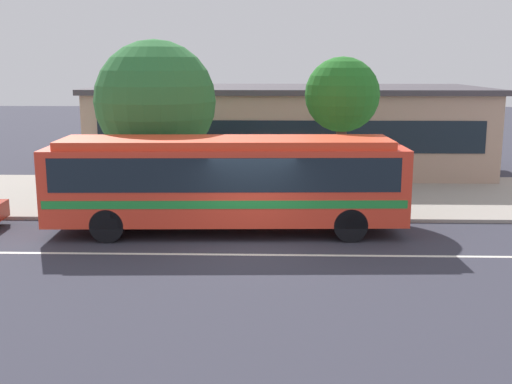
{
  "coord_description": "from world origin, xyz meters",
  "views": [
    {
      "loc": [
        0.6,
        -17.49,
        5.15
      ],
      "look_at": [
        0.07,
        1.45,
        1.3
      ],
      "focal_mm": 44.61,
      "sensor_mm": 36.0,
      "label": 1
    }
  ],
  "objects": [
    {
      "name": "sidewalk_slab",
      "position": [
        0.0,
        6.91,
        0.06
      ],
      "size": [
        60.0,
        8.0,
        0.12
      ],
      "primitive_type": "cube",
      "color": "#9E958B",
      "rests_on": "ground_plane"
    },
    {
      "name": "pedestrian_walking_along_curb",
      "position": [
        -5.38,
        4.08,
        1.12
      ],
      "size": [
        0.38,
        0.38,
        1.7
      ],
      "color": "navy",
      "rests_on": "sidewalk_slab"
    },
    {
      "name": "transit_bus",
      "position": [
        -0.83,
        1.56,
        1.7
      ],
      "size": [
        10.87,
        2.89,
        2.93
      ],
      "color": "#EC3D27",
      "rests_on": "ground_plane"
    },
    {
      "name": "pedestrian_waiting_near_sign",
      "position": [
        -0.93,
        4.42,
        1.08
      ],
      "size": [
        0.39,
        0.39,
        1.65
      ],
      "color": "#20324B",
      "rests_on": "sidewalk_slab"
    },
    {
      "name": "street_tree_mid_block",
      "position": [
        2.99,
        5.02,
        4.01
      ],
      "size": [
        2.62,
        2.62,
        5.26
      ],
      "color": "brown",
      "rests_on": "sidewalk_slab"
    },
    {
      "name": "station_building",
      "position": [
        1.3,
        13.25,
        2.04
      ],
      "size": [
        18.22,
        8.27,
        4.05
      ],
      "color": "tan",
      "rests_on": "ground_plane"
    },
    {
      "name": "lane_stripe_center",
      "position": [
        0.0,
        -0.8,
        0.0
      ],
      "size": [
        56.0,
        0.16,
        0.01
      ],
      "primitive_type": "cube",
      "color": "silver",
      "rests_on": "ground_plane"
    },
    {
      "name": "street_tree_near_stop",
      "position": [
        -3.58,
        4.94,
        3.83
      ],
      "size": [
        4.27,
        4.27,
        5.86
      ],
      "color": "brown",
      "rests_on": "sidewalk_slab"
    },
    {
      "name": "ground_plane",
      "position": [
        0.0,
        0.0,
        0.0
      ],
      "size": [
        120.0,
        120.0,
        0.0
      ],
      "primitive_type": "plane",
      "color": "#34333F"
    },
    {
      "name": "pedestrian_standing_by_tree",
      "position": [
        -4.92,
        4.35,
        1.14
      ],
      "size": [
        0.44,
        0.44,
        1.75
      ],
      "color": "#293B2E",
      "rests_on": "sidewalk_slab"
    },
    {
      "name": "bus_stop_sign",
      "position": [
        3.23,
        3.65,
        1.65
      ],
      "size": [
        0.1,
        0.44,
        2.38
      ],
      "color": "gray",
      "rests_on": "sidewalk_slab"
    }
  ]
}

